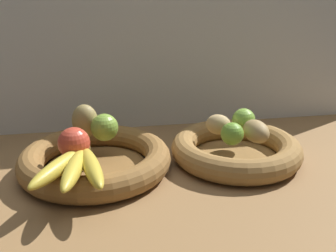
{
  "coord_description": "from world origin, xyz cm",
  "views": [
    {
      "loc": [
        -15.06,
        -77.94,
        38.98
      ],
      "look_at": [
        -0.75,
        0.79,
        9.85
      ],
      "focal_mm": 39.6,
      "sensor_mm": 36.0,
      "label": 1
    }
  ],
  "objects": [
    {
      "name": "fruit_bowl_left",
      "position": [
        -17.59,
        0.79,
        2.75
      ],
      "size": [
        34.57,
        34.57,
        5.85
      ],
      "color": "brown",
      "rests_on": "ground_plane"
    },
    {
      "name": "apple_green_back",
      "position": [
        -15.16,
        4.62,
        9.07
      ],
      "size": [
        6.45,
        6.45,
        6.45
      ],
      "primitive_type": "sphere",
      "color": "#7AA338",
      "rests_on": "fruit_bowl_left"
    },
    {
      "name": "fruit_bowl_right",
      "position": [
        16.09,
        0.79,
        2.75
      ],
      "size": [
        31.58,
        31.58,
        5.85
      ],
      "color": "olive",
      "rests_on": "ground_plane"
    },
    {
      "name": "back_wall",
      "position": [
        0.0,
        30.0,
        27.5
      ],
      "size": [
        140.0,
        3.0,
        55.0
      ],
      "color": "silver",
      "rests_on": "ground_plane"
    },
    {
      "name": "lime_far",
      "position": [
        19.25,
        4.85,
        8.74
      ],
      "size": [
        5.79,
        5.79,
        5.79
      ],
      "primitive_type": "sphere",
      "color": "#7AAD3D",
      "rests_on": "fruit_bowl_right"
    },
    {
      "name": "lime_near",
      "position": [
        13.39,
        -3.26,
        8.48
      ],
      "size": [
        5.27,
        5.27,
        5.27
      ],
      "primitive_type": "sphere",
      "color": "#6B9E33",
      "rests_on": "fruit_bowl_right"
    },
    {
      "name": "potato_oblong",
      "position": [
        12.33,
        3.72,
        8.33
      ],
      "size": [
        8.07,
        7.89,
        4.97
      ],
      "primitive_type": "ellipsoid",
      "rotation": [
        0.0,
        0.0,
        2.47
      ],
      "color": "tan",
      "rests_on": "fruit_bowl_right"
    },
    {
      "name": "ground_plane",
      "position": [
        0.0,
        0.0,
        -1.5
      ],
      "size": [
        140.0,
        90.0,
        3.0
      ],
      "primitive_type": "cube",
      "color": "olive"
    },
    {
      "name": "potato_small",
      "position": [
        19.44,
        -2.55,
        8.42
      ],
      "size": [
        5.9,
        8.63,
        5.15
      ],
      "primitive_type": "ellipsoid",
      "rotation": [
        0.0,
        0.0,
        4.79
      ],
      "color": "#A38451",
      "rests_on": "fruit_bowl_right"
    },
    {
      "name": "apple_red_front",
      "position": [
        -21.63,
        -4.16,
        9.2
      ],
      "size": [
        6.72,
        6.72,
        6.72
      ],
      "primitive_type": "sphere",
      "color": "#CC422D",
      "rests_on": "fruit_bowl_left"
    },
    {
      "name": "pear_brown",
      "position": [
        -19.65,
        7.75,
        9.89
      ],
      "size": [
        7.2,
        6.69,
        8.09
      ],
      "primitive_type": "ellipsoid",
      "rotation": [
        0.0,
        0.0,
        1.36
      ],
      "color": "olive",
      "rests_on": "fruit_bowl_left"
    },
    {
      "name": "banana_bunch_front",
      "position": [
        -21.07,
        -11.76,
        7.46
      ],
      "size": [
        15.12,
        19.62,
        3.22
      ],
      "color": "gold",
      "rests_on": "fruit_bowl_left"
    }
  ]
}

